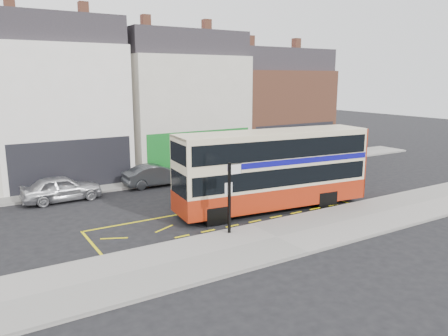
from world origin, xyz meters
TOP-DOWN VIEW (x-y plane):
  - ground at (0.00, 0.00)m, footprint 120.00×120.00m
  - pavement at (0.00, -2.30)m, footprint 40.00×4.00m
  - kerb at (0.00, -0.38)m, footprint 40.00×0.15m
  - far_pavement at (0.00, 11.00)m, footprint 50.00×3.00m
  - road_markings at (0.00, 1.60)m, footprint 14.00×3.40m
  - terrace_left at (-5.50, 14.99)m, footprint 8.00×8.01m
  - terrace_green_shop at (3.50, 14.99)m, footprint 9.00×8.01m
  - terrace_right at (12.50, 14.99)m, footprint 9.00×8.01m
  - double_decker_bus at (2.65, 1.40)m, footprint 10.78×3.56m
  - bus_stop_post at (-1.43, -0.79)m, footprint 0.79×0.14m
  - car_silver at (-6.65, 8.97)m, footprint 4.41×1.85m
  - car_grey at (-0.61, 9.55)m, footprint 4.28×1.53m
  - car_white at (8.24, 8.98)m, footprint 4.53×2.80m
  - street_tree_right at (4.54, 11.80)m, footprint 2.11×2.11m

SIDE VIEW (x-z plane):
  - ground at x=0.00m, z-range 0.00..0.00m
  - road_markings at x=0.00m, z-range 0.00..0.01m
  - pavement at x=0.00m, z-range 0.00..0.15m
  - kerb at x=0.00m, z-range 0.00..0.15m
  - far_pavement at x=0.00m, z-range 0.00..0.15m
  - car_white at x=8.24m, z-range 0.00..1.23m
  - car_grey at x=-0.61m, z-range 0.00..1.40m
  - car_silver at x=-6.65m, z-range 0.00..1.49m
  - bus_stop_post at x=-1.43m, z-range 0.46..3.65m
  - double_decker_bus at x=2.65m, z-range 0.11..4.33m
  - street_tree_right at x=4.54m, z-range 0.82..5.38m
  - terrace_right at x=12.50m, z-range -0.58..9.72m
  - terrace_green_shop at x=3.50m, z-range -0.58..10.72m
  - terrace_left at x=-5.50m, z-range -0.58..11.22m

